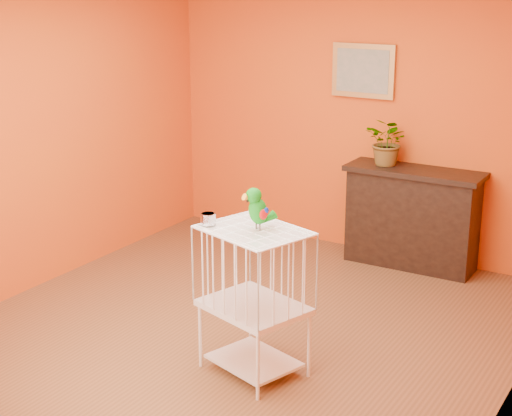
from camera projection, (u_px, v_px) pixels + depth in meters
The scene contains 8 objects.
ground at pixel (238, 332), 5.98m from camera, with size 4.50×4.50×0.00m, color brown.
room_shell at pixel (237, 127), 5.52m from camera, with size 4.50×4.50×4.50m.
console_cabinet at pixel (412, 218), 7.21m from camera, with size 1.25×0.45×0.92m.
potted_plant at pixel (389, 147), 7.17m from camera, with size 0.40×0.44×0.35m, color #26722D.
framed_picture at pixel (363, 71), 7.30m from camera, with size 0.62×0.04×0.50m.
birdcage at pixel (254, 300), 5.23m from camera, with size 0.79×0.69×1.03m.
feed_cup at pixel (208, 219), 5.18m from camera, with size 0.10×0.10×0.07m, color silver.
parrot at pixel (258, 208), 5.06m from camera, with size 0.18×0.25×0.29m.
Camera 1 is at (2.91, -4.61, 2.63)m, focal length 55.00 mm.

